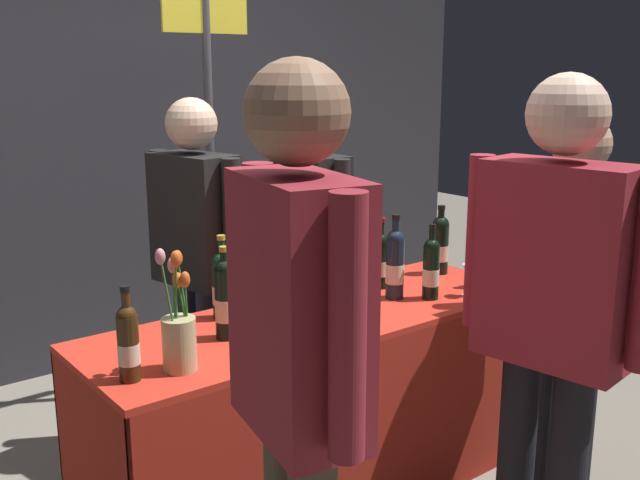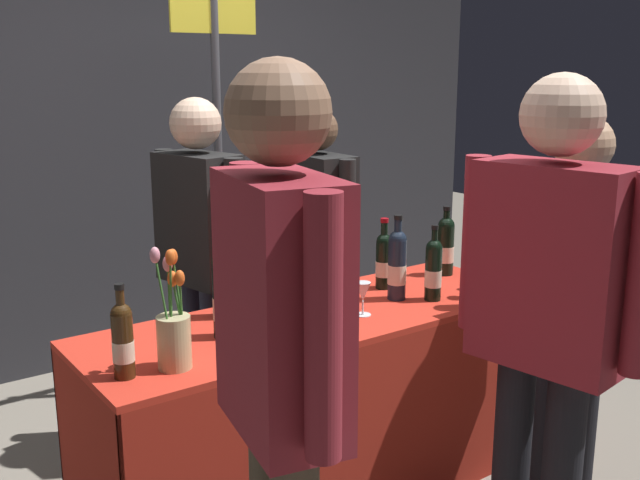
% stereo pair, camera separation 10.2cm
% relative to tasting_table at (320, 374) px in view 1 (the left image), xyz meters
% --- Properties ---
extents(back_partition, '(5.45, 0.12, 3.13)m').
position_rel_tasting_table_xyz_m(back_partition, '(0.00, 1.99, 1.02)').
color(back_partition, '#2D2D33').
rests_on(back_partition, ground_plane).
extents(tasting_table, '(1.90, 0.64, 0.79)m').
position_rel_tasting_table_xyz_m(tasting_table, '(0.00, 0.00, 0.00)').
color(tasting_table, red).
rests_on(tasting_table, ground_plane).
extents(featured_wine_bottle, '(0.08, 0.08, 0.33)m').
position_rel_tasting_table_xyz_m(featured_wine_bottle, '(-0.32, 0.20, 0.39)').
color(featured_wine_bottle, black).
rests_on(featured_wine_bottle, tasting_table).
extents(display_bottle_0, '(0.08, 0.08, 0.34)m').
position_rel_tasting_table_xyz_m(display_bottle_0, '(-0.43, -0.00, 0.40)').
color(display_bottle_0, black).
rests_on(display_bottle_0, tasting_table).
extents(display_bottle_1, '(0.08, 0.08, 0.30)m').
position_rel_tasting_table_xyz_m(display_bottle_1, '(0.83, -0.17, 0.38)').
color(display_bottle_1, black).
rests_on(display_bottle_1, tasting_table).
extents(display_bottle_2, '(0.07, 0.07, 0.32)m').
position_rel_tasting_table_xyz_m(display_bottle_2, '(0.49, -0.13, 0.38)').
color(display_bottle_2, black).
rests_on(display_bottle_2, tasting_table).
extents(display_bottle_3, '(0.08, 0.08, 0.32)m').
position_rel_tasting_table_xyz_m(display_bottle_3, '(0.81, 0.12, 0.39)').
color(display_bottle_3, black).
rests_on(display_bottle_3, tasting_table).
extents(display_bottle_4, '(0.08, 0.08, 0.36)m').
position_rel_tasting_table_xyz_m(display_bottle_4, '(0.37, -0.03, 0.40)').
color(display_bottle_4, '#192333').
rests_on(display_bottle_4, tasting_table).
extents(display_bottle_5, '(0.07, 0.07, 0.31)m').
position_rel_tasting_table_xyz_m(display_bottle_5, '(0.43, 0.12, 0.38)').
color(display_bottle_5, black).
rests_on(display_bottle_5, tasting_table).
extents(display_bottle_6, '(0.07, 0.07, 0.31)m').
position_rel_tasting_table_xyz_m(display_bottle_6, '(0.11, 0.02, 0.38)').
color(display_bottle_6, '#192333').
rests_on(display_bottle_6, tasting_table).
extents(display_bottle_7, '(0.07, 0.07, 0.31)m').
position_rel_tasting_table_xyz_m(display_bottle_7, '(-0.85, -0.13, 0.38)').
color(display_bottle_7, '#38230F').
rests_on(display_bottle_7, tasting_table).
extents(wine_glass_near_vendor, '(0.07, 0.07, 0.13)m').
position_rel_tasting_table_xyz_m(wine_glass_near_vendor, '(0.13, -0.11, 0.34)').
color(wine_glass_near_vendor, silver).
rests_on(wine_glass_near_vendor, tasting_table).
extents(wine_glass_mid, '(0.07, 0.07, 0.14)m').
position_rel_tasting_table_xyz_m(wine_glass_mid, '(0.65, -0.20, 0.35)').
color(wine_glass_mid, silver).
rests_on(wine_glass_mid, tasting_table).
extents(flower_vase, '(0.11, 0.11, 0.41)m').
position_rel_tasting_table_xyz_m(flower_vase, '(-0.69, -0.15, 0.38)').
color(flower_vase, tan).
rests_on(flower_vase, tasting_table).
extents(vendor_presenter, '(0.28, 0.55, 1.61)m').
position_rel_tasting_table_xyz_m(vendor_presenter, '(-0.19, 0.64, 0.42)').
color(vendor_presenter, '#2D3347').
rests_on(vendor_presenter, ground_plane).
extents(vendor_assistant, '(0.23, 0.61, 1.54)m').
position_rel_tasting_table_xyz_m(vendor_assistant, '(0.54, 0.77, 0.38)').
color(vendor_assistant, black).
rests_on(vendor_assistant, ground_plane).
extents(taster_foreground_right, '(0.27, 0.61, 1.72)m').
position_rel_tasting_table_xyz_m(taster_foreground_right, '(0.17, -0.93, 0.51)').
color(taster_foreground_right, black).
rests_on(taster_foreground_right, ground_plane).
extents(taster_foreground_left, '(0.29, 0.56, 1.76)m').
position_rel_tasting_table_xyz_m(taster_foreground_left, '(-0.72, -0.85, 0.53)').
color(taster_foreground_left, '#4C4233').
rests_on(taster_foreground_left, ground_plane).
extents(taster_foreground_centre, '(0.22, 0.61, 1.57)m').
position_rel_tasting_table_xyz_m(taster_foreground_centre, '(0.70, -0.64, 0.40)').
color(taster_foreground_centre, black).
rests_on(taster_foreground_centre, ground_plane).
extents(booth_signpost, '(0.47, 0.04, 2.11)m').
position_rel_tasting_table_xyz_m(booth_signpost, '(0.19, 1.16, 0.74)').
color(booth_signpost, '#47474C').
rests_on(booth_signpost, ground_plane).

